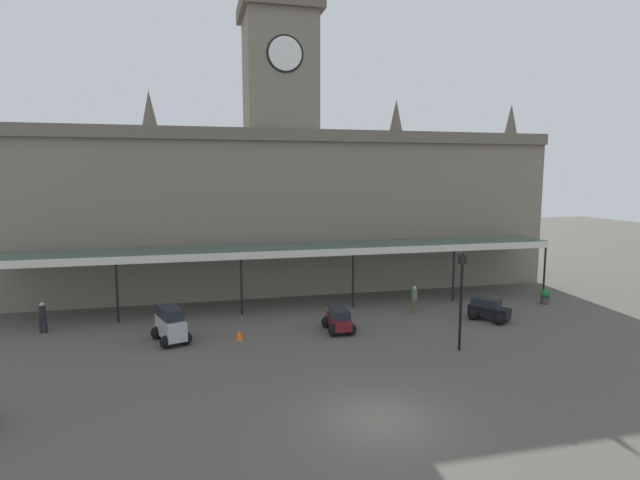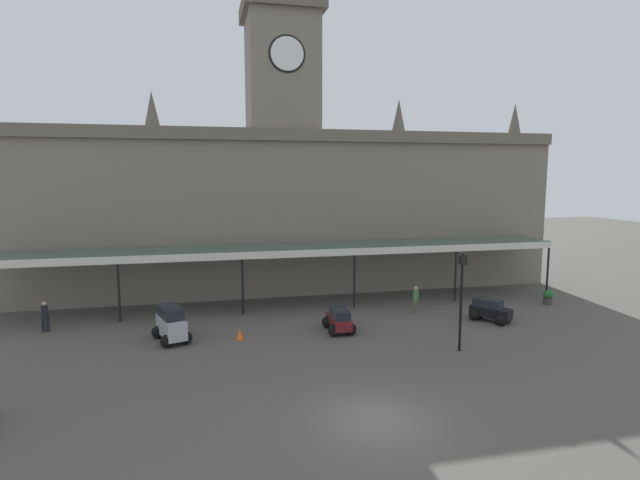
{
  "view_description": "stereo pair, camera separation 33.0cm",
  "coord_description": "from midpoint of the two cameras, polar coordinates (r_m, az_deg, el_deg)",
  "views": [
    {
      "loc": [
        -5.85,
        -15.31,
        8.38
      ],
      "look_at": [
        0.0,
        8.76,
        5.13
      ],
      "focal_mm": 28.05,
      "sensor_mm": 36.0,
      "label": 1
    },
    {
      "loc": [
        -5.53,
        -15.38,
        8.38
      ],
      "look_at": [
        0.0,
        8.76,
        5.13
      ],
      "focal_mm": 28.05,
      "sensor_mm": 36.0,
      "label": 2
    }
  ],
  "objects": [
    {
      "name": "pedestrian_crossing_forecourt",
      "position": [
        30.68,
        -29.36,
        -7.61
      ],
      "size": [
        0.38,
        0.34,
        1.67
      ],
      "color": "black",
      "rests_on": "ground"
    },
    {
      "name": "ground_plane",
      "position": [
        18.39,
        6.32,
        -19.69
      ],
      "size": [
        140.0,
        140.0,
        0.0
      ],
      "primitive_type": "plane",
      "color": "#504C45"
    },
    {
      "name": "station_building",
      "position": [
        36.76,
        -4.76,
        4.51
      ],
      "size": [
        39.57,
        6.26,
        20.31
      ],
      "color": "slate",
      "rests_on": "ground"
    },
    {
      "name": "traffic_cone",
      "position": [
        26.31,
        -9.55,
        -10.58
      ],
      "size": [
        0.4,
        0.4,
        0.55
      ],
      "primitive_type": "cone",
      "color": "orange",
      "rests_on": "ground"
    },
    {
      "name": "planter_forecourt_centre",
      "position": [
        35.94,
        24.06,
        -5.88
      ],
      "size": [
        0.6,
        0.6,
        0.96
      ],
      "color": "#47423D",
      "rests_on": "ground"
    },
    {
      "name": "car_silver_van",
      "position": [
        26.66,
        -17.01,
        -9.37
      ],
      "size": [
        2.09,
        2.58,
        1.77
      ],
      "color": "#B2B5BA",
      "rests_on": "ground"
    },
    {
      "name": "car_maroon_estate",
      "position": [
        27.2,
        1.8,
        -9.24
      ],
      "size": [
        1.57,
        2.26,
        1.27
      ],
      "color": "maroon",
      "rests_on": "ground"
    },
    {
      "name": "victorian_lamppost",
      "position": [
        24.64,
        15.46,
        -5.48
      ],
      "size": [
        0.3,
        0.3,
        4.77
      ],
      "color": "black",
      "rests_on": "ground"
    },
    {
      "name": "entrance_canopy",
      "position": [
        31.78,
        -3.21,
        -0.93
      ],
      "size": [
        35.16,
        3.26,
        3.89
      ],
      "color": "#38564C",
      "rests_on": "ground"
    },
    {
      "name": "car_black_estate",
      "position": [
        30.69,
        18.38,
        -7.68
      ],
      "size": [
        2.27,
        2.42,
        1.27
      ],
      "color": "black",
      "rests_on": "ground"
    },
    {
      "name": "pedestrian_beside_cars",
      "position": [
        31.07,
        10.41,
        -6.57
      ],
      "size": [
        0.34,
        0.35,
        1.67
      ],
      "color": "brown",
      "rests_on": "ground"
    }
  ]
}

